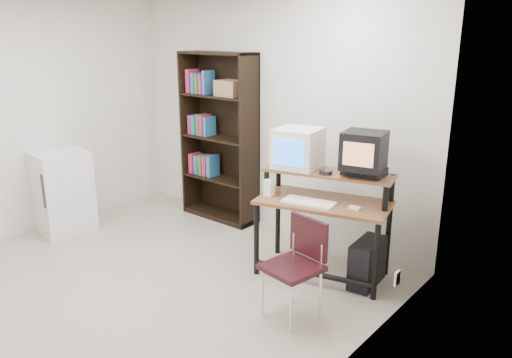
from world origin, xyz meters
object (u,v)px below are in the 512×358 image
Objects in this scene: bookshelf at (220,136)px; mini_fridge at (63,192)px; crt_tv at (364,150)px; school_chair at (298,258)px; pc_tower at (367,263)px; crt_monitor at (298,148)px; computer_desk at (324,205)px.

mini_fridge is at bearing -125.48° from bookshelf.
crt_tv is 1.15m from school_chair.
mini_fridge is (-1.08, -1.49, -0.55)m from bookshelf.
pc_tower is 2.41m from bookshelf.
crt_monitor is 1.19m from school_chair.
computer_desk is 1.90m from bookshelf.
computer_desk is at bearing 117.35° from school_chair.
crt_tv is at bearing 145.60° from pc_tower.
crt_tv reaches higher than school_chair.
computer_desk is 1.39× the size of mini_fridge.
crt_monitor is 1.13× the size of crt_tv.
school_chair is at bearing 13.05° from mini_fridge.
crt_monitor is at bearing 156.61° from computer_desk.
crt_monitor is 1.05× the size of pc_tower.
school_chair is at bearing -86.89° from computer_desk.
bookshelf is (-1.45, 0.46, -0.14)m from crt_monitor.
computer_desk is 3.04m from mini_fridge.
pc_tower is 0.56× the size of school_chair.
computer_desk is 0.62m from crt_tv.
bookshelf is (-2.03, 1.25, 0.52)m from school_chair.
bookshelf is at bearing 158.27° from crt_tv.
crt_tv is 0.52× the size of school_chair.
school_chair is (-0.05, -0.90, -0.72)m from crt_tv.
crt_monitor is at bearing 135.84° from school_chair.
crt_monitor is 0.58× the size of school_chair.
bookshelf is at bearing 62.85° from mini_fridge.
crt_monitor is 0.24× the size of bookshelf.
pc_tower is at bearing -10.74° from bookshelf.
computer_desk is at bearing -175.52° from pc_tower.
pc_tower is (0.14, -0.08, -1.01)m from crt_tv.
mini_fridge is at bearing -172.27° from crt_tv.
crt_monitor reaches higher than computer_desk.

